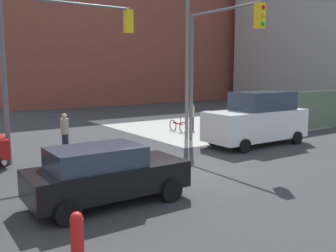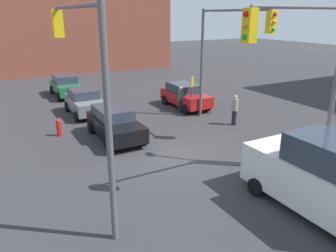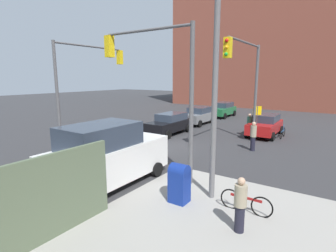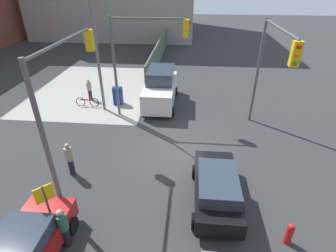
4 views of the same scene
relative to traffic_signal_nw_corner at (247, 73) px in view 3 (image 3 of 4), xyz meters
The scene contains 19 objects.
ground_plane 6.86m from the traffic_signal_nw_corner, 62.96° to the right, with size 120.00×120.00×0.00m, color #333335.
building_brick_west 30.79m from the traffic_signal_nw_corner, 169.69° to the right, with size 16.00×28.00×21.37m.
traffic_signal_nw_corner is the anchor object (origin of this frame).
traffic_signal_se_corner 10.12m from the traffic_signal_nw_corner, 62.78° to the right, with size 5.67×0.36×6.50m.
traffic_signal_ne_corner 7.04m from the traffic_signal_nw_corner, 15.04° to the right, with size 0.36×4.86×6.50m.
street_lamp_corner 7.31m from the traffic_signal_nw_corner, ahead, with size 2.09×1.96×8.00m.
warning_sign_two_way 4.32m from the traffic_signal_nw_corner, behind, with size 0.48×0.48×2.40m.
mailbox_blue 9.36m from the traffic_signal_nw_corner, ahead, with size 0.56×0.64×1.43m.
fire_hydrant 10.02m from the traffic_signal_nw_corner, 107.26° to the right, with size 0.26×0.26×0.94m.
coupe_black 7.33m from the traffic_signal_nw_corner, 98.65° to the right, with size 4.36×2.02×1.62m.
hatchback_gray 9.61m from the traffic_signal_nw_corner, 133.77° to the right, with size 3.89×2.02×1.62m.
sedan_red 5.86m from the traffic_signal_nw_corner, behind, with size 4.19×2.02×1.62m.
sedan_green 14.05m from the traffic_signal_nw_corner, 152.13° to the right, with size 4.26×2.02×1.62m.
van_white_delivery 9.86m from the traffic_signal_nw_corner, 16.94° to the right, with size 5.40×2.32×2.62m.
pedestrian_crossing 10.27m from the traffic_signal_nw_corner, 17.68° to the left, with size 0.36×0.36×1.66m.
pedestrian_waiting 3.79m from the traffic_signal_nw_corner, 66.99° to the left, with size 0.36×0.36×1.79m.
pedestrian_walking_north 5.17m from the traffic_signal_nw_corner, 168.70° to the right, with size 0.36×0.36×1.74m.
bicycle_leaning_on_fence 9.39m from the traffic_signal_nw_corner, 18.85° to the left, with size 0.05×1.75×0.97m.
bicycle_at_crosswalk 6.41m from the traffic_signal_nw_corner, 161.59° to the left, with size 1.75×0.05×0.97m.
Camera 3 is at (13.67, 9.56, 4.40)m, focal length 28.00 mm.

